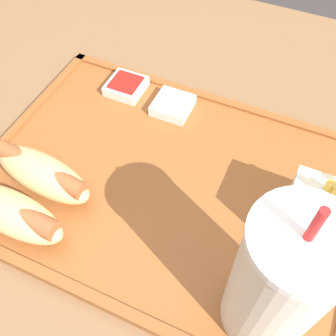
{
  "coord_description": "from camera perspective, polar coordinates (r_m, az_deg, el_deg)",
  "views": [
    {
      "loc": [
        -0.08,
        0.26,
        1.17
      ],
      "look_at": [
        0.03,
        0.01,
        0.8
      ],
      "focal_mm": 42.0,
      "sensor_mm": 36.0,
      "label": 1
    }
  ],
  "objects": [
    {
      "name": "food_tray",
      "position": [
        0.49,
        0.0,
        -2.39
      ],
      "size": [
        0.47,
        0.34,
        0.01
      ],
      "color": "brown",
      "rests_on": "dining_table"
    },
    {
      "name": "sauce_cup_mayo",
      "position": [
        0.57,
        0.69,
        9.13
      ],
      "size": [
        0.05,
        0.05,
        0.02
      ],
      "color": "silver",
      "rests_on": "food_tray"
    },
    {
      "name": "sauce_cup_ketchup",
      "position": [
        0.6,
        -6.1,
        11.76
      ],
      "size": [
        0.05,
        0.05,
        0.02
      ],
      "color": "silver",
      "rests_on": "food_tray"
    },
    {
      "name": "fries_carton",
      "position": [
        0.45,
        21.46,
        -6.87
      ],
      "size": [
        0.08,
        0.06,
        0.11
      ],
      "color": "silver",
      "rests_on": "food_tray"
    },
    {
      "name": "hot_dog_far",
      "position": [
        0.47,
        -21.81,
        -5.95
      ],
      "size": [
        0.14,
        0.06,
        0.05
      ],
      "color": "#DBB270",
      "rests_on": "food_tray"
    },
    {
      "name": "ground_plane",
      "position": [
        1.2,
        1.81,
        -23.21
      ],
      "size": [
        8.0,
        8.0,
        0.0
      ],
      "primitive_type": "plane",
      "color": "#383333"
    },
    {
      "name": "soda_cup",
      "position": [
        0.35,
        15.78,
        -15.82
      ],
      "size": [
        0.08,
        0.08,
        0.21
      ],
      "color": "silver",
      "rests_on": "food_tray"
    },
    {
      "name": "hot_dog_near",
      "position": [
        0.49,
        -17.82,
        -0.72
      ],
      "size": [
        0.14,
        0.06,
        0.05
      ],
      "color": "#DBB270",
      "rests_on": "food_tray"
    },
    {
      "name": "dining_table",
      "position": [
        0.84,
        2.5,
        -17.32
      ],
      "size": [
        1.13,
        0.89,
        0.76
      ],
      "color": "brown",
      "rests_on": "ground_plane"
    }
  ]
}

